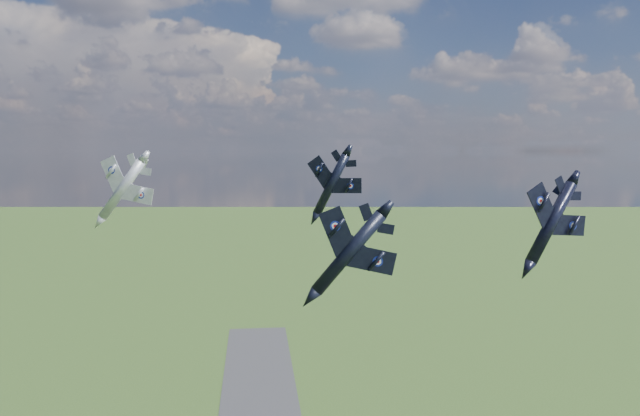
{
  "coord_description": "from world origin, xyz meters",
  "views": [
    {
      "loc": [
        -1.52,
        -59.54,
        89.27
      ],
      "look_at": [
        6.69,
        16.77,
        82.26
      ],
      "focal_mm": 35.0,
      "sensor_mm": 36.0,
      "label": 1
    }
  ],
  "objects_px": {
    "jet_right_navy": "(551,223)",
    "jet_high_navy": "(331,184)",
    "jet_lead_navy": "(349,253)",
    "jet_left_silver": "(122,189)"
  },
  "relations": [
    {
      "from": "jet_high_navy",
      "to": "jet_left_silver",
      "type": "distance_m",
      "value": 30.05
    },
    {
      "from": "jet_right_navy",
      "to": "jet_high_navy",
      "type": "distance_m",
      "value": 38.31
    },
    {
      "from": "jet_high_navy",
      "to": "jet_left_silver",
      "type": "xyz_separation_m",
      "value": [
        -29.89,
        -2.99,
        -0.37
      ]
    },
    {
      "from": "jet_right_navy",
      "to": "jet_left_silver",
      "type": "height_order",
      "value": "jet_left_silver"
    },
    {
      "from": "jet_right_navy",
      "to": "jet_high_navy",
      "type": "height_order",
      "value": "jet_high_navy"
    },
    {
      "from": "jet_lead_navy",
      "to": "jet_right_navy",
      "type": "distance_m",
      "value": 20.66
    },
    {
      "from": "jet_right_navy",
      "to": "jet_high_navy",
      "type": "bearing_deg",
      "value": 101.93
    },
    {
      "from": "jet_high_navy",
      "to": "jet_lead_navy",
      "type": "bearing_deg",
      "value": -70.2
    },
    {
      "from": "jet_lead_navy",
      "to": "jet_left_silver",
      "type": "xyz_separation_m",
      "value": [
        -28.31,
        24.49,
        5.48
      ]
    },
    {
      "from": "jet_lead_navy",
      "to": "jet_right_navy",
      "type": "xyz_separation_m",
      "value": [
        19.28,
        -6.43,
        3.72
      ]
    }
  ]
}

